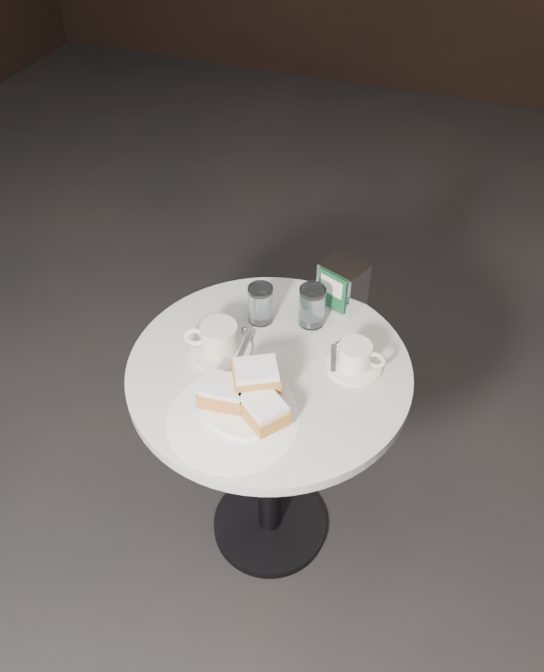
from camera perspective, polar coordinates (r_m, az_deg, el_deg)
The scene contains 9 objects.
ground at distance 2.20m, azimuth -0.18°, elevation -16.19°, with size 7.00×7.00×0.00m, color black.
cafe_table at distance 1.75m, azimuth -0.22°, elevation -7.15°, with size 0.70×0.70×0.74m.
sugar_spill at distance 1.49m, azimuth -3.39°, elevation -7.24°, with size 0.30×0.30×0.00m, color white.
beignet_plate at distance 1.49m, azimuth -2.13°, elevation -5.21°, with size 0.25×0.25×0.10m.
coffee_cup_left at distance 1.62m, azimuth -4.67°, elevation -0.37°, with size 0.20×0.20×0.08m.
coffee_cup_right at distance 1.59m, azimuth 7.27°, elevation -1.90°, with size 0.15×0.14×0.07m.
water_glass_left at distance 1.69m, azimuth -1.00°, elevation 2.77°, with size 0.08×0.08×0.11m.
water_glass_right at distance 1.69m, azimuth 3.50°, elevation 2.58°, with size 0.09×0.09×0.11m.
napkin_dispenser at distance 1.74m, azimuth 6.14°, elevation 4.46°, with size 0.13×0.12×0.13m.
Camera 1 is at (0.38, -1.04, 1.90)m, focal length 35.00 mm.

